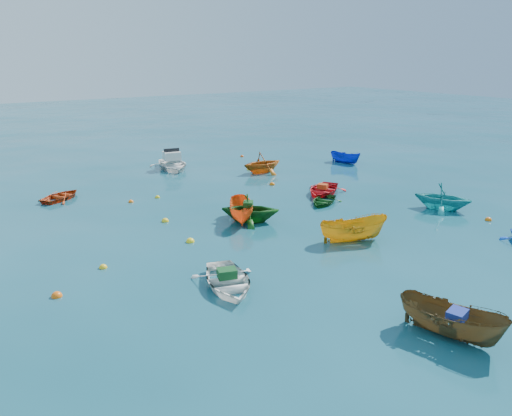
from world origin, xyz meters
TOP-DOWN VIEW (x-y plane):
  - ground at (0.00, 0.00)m, footprint 160.00×160.00m
  - dinghy_white_near at (-5.61, -1.52)m, footprint 3.30×3.93m
  - sampan_brown_mid at (-1.74, -8.16)m, footprint 2.08×3.49m
  - sampan_yellow_mid at (1.59, -0.63)m, footprint 3.48×2.28m
  - dinghy_green_e at (4.43, 4.66)m, footprint 2.98×2.72m
  - dinghy_cyan_se at (9.11, 0.18)m, footprint 3.67×3.84m
  - dinghy_red_nw at (-7.83, 13.93)m, footprint 3.31×3.11m
  - sampan_orange_n at (-1.13, 4.64)m, footprint 2.62×3.37m
  - dinghy_green_n at (-0.82, 4.31)m, footprint 3.85×3.79m
  - dinghy_red_ne at (5.77, 6.24)m, footprint 4.13×3.83m
  - sampan_blue_far at (13.19, 12.13)m, footprint 1.66×2.77m
  - dinghy_orange_far at (5.92, 13.03)m, footprint 3.07×2.65m
  - motorboat_white at (1.00, 17.69)m, footprint 3.64×4.57m
  - tarp_green_a at (-5.58, -1.42)m, footprint 0.81×0.70m
  - tarp_blue_a at (-1.70, -8.30)m, footprint 0.75×0.64m
  - tarp_green_b at (-0.90, 4.38)m, footprint 0.74×0.77m
  - tarp_orange_b at (5.68, 6.19)m, footprint 0.69×0.73m
  - buoy_or_a at (-11.03, 1.21)m, footprint 0.38×0.38m
  - buoy_ye_a at (-4.68, 3.40)m, footprint 0.39×0.39m
  - buoy_or_b at (9.48, -2.39)m, footprint 0.34×0.34m
  - buoy_ye_b at (-8.90, 2.74)m, footprint 0.33×0.33m
  - buoy_or_c at (-4.67, 11.04)m, footprint 0.30×0.30m
  - buoy_ye_c at (-4.45, 6.72)m, footprint 0.37×0.37m
  - buoy_or_d at (4.42, 9.72)m, footprint 0.37×0.37m
  - buoy_ye_d at (-3.03, 11.05)m, footprint 0.30×0.30m
  - buoy_or_e at (7.75, 18.69)m, footprint 0.29×0.29m
  - buoy_ye_e at (5.58, 14.26)m, footprint 0.35×0.35m

SIDE VIEW (x-z plane):
  - ground at x=0.00m, z-range 0.00..0.00m
  - dinghy_white_near at x=-5.61m, z-range -0.35..0.35m
  - sampan_brown_mid at x=-1.74m, z-range -0.63..0.63m
  - sampan_yellow_mid at x=1.59m, z-range -0.63..0.63m
  - dinghy_green_e at x=4.43m, z-range -0.25..0.25m
  - dinghy_cyan_se at x=9.11m, z-range -0.78..0.78m
  - dinghy_red_nw at x=-7.83m, z-range -0.28..0.28m
  - sampan_orange_n at x=-1.13m, z-range -0.62..0.62m
  - dinghy_green_n at x=-0.82m, z-range -0.77..0.77m
  - dinghy_red_ne at x=5.77m, z-range -0.35..0.35m
  - sampan_blue_far at x=13.19m, z-range -0.50..0.50m
  - dinghy_orange_far at x=5.92m, z-range -0.80..0.80m
  - motorboat_white at x=1.00m, z-range -0.73..0.73m
  - buoy_or_a at x=-11.03m, z-range -0.19..0.19m
  - buoy_ye_a at x=-4.68m, z-range -0.19..0.19m
  - buoy_or_b at x=9.48m, z-range -0.17..0.17m
  - buoy_ye_b at x=-8.90m, z-range -0.16..0.16m
  - buoy_or_c at x=-4.67m, z-range -0.15..0.15m
  - buoy_ye_c at x=-4.45m, z-range -0.19..0.19m
  - buoy_or_d at x=4.42m, z-range -0.18..0.18m
  - buoy_ye_d at x=-3.03m, z-range -0.15..0.15m
  - buoy_or_e at x=7.75m, z-range -0.15..0.15m
  - buoy_ye_e at x=5.58m, z-range -0.18..0.18m
  - tarp_orange_b at x=5.68m, z-range 0.35..0.63m
  - tarp_green_a at x=-5.58m, z-range 0.35..0.68m
  - tarp_blue_a at x=-1.70m, z-range 0.63..0.94m
  - tarp_green_b at x=-0.90m, z-range 0.77..1.06m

